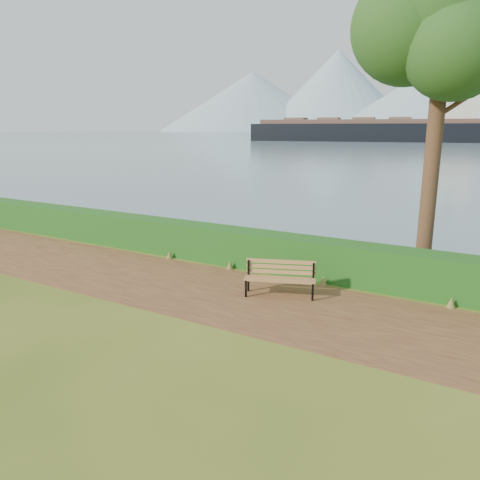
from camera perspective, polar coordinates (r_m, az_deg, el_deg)
The scene contains 6 objects.
ground at distance 10.67m, azimuth -1.98°, elevation -7.24°, with size 140.00×140.00×0.00m, color #435317.
path at distance 10.91m, azimuth -1.14°, elevation -6.74°, with size 40.00×3.40×0.01m, color #4F271B.
hedge at distance 12.68m, azimuth 4.29°, elevation -1.50°, with size 32.00×0.85×1.00m, color #154413.
bench at distance 10.83m, azimuth 4.92°, elevation -4.36°, with size 1.67×1.01×0.81m.
tree at distance 13.15m, azimuth 23.75°, elevation 23.62°, with size 4.28×3.53×8.51m.
cargo_ship at distance 135.60m, azimuth 16.78°, elevation 12.69°, with size 67.00×22.52×20.10m.
Camera 1 is at (5.36, -8.41, 3.79)m, focal length 35.00 mm.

